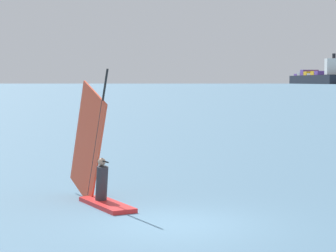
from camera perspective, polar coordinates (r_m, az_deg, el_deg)
The scene contains 3 objects.
ground_plane at distance 16.12m, azimuth 0.68°, elevation -8.41°, with size 4000.00×4000.00×0.00m, color #476B84.
windsurfer at distance 18.86m, azimuth -6.14°, elevation -3.74°, with size 2.90×3.27×3.98m.
cargo_ship at distance 910.52m, azimuth 12.65°, elevation 4.06°, with size 77.15×188.86×37.49m.
Camera 1 is at (3.18, -15.43, 3.43)m, focal length 71.06 mm.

